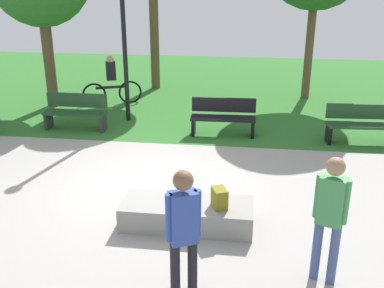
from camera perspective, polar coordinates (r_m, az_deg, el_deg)
name	(u,v)px	position (r m, az deg, el deg)	size (l,w,h in m)	color
ground_plane	(146,186)	(8.69, -5.90, -5.34)	(28.00, 28.00, 0.00)	#9E9993
grass_lawn	(196,85)	(16.26, 0.57, 7.46)	(26.60, 11.73, 0.01)	#2D6B28
concrete_ledge	(187,214)	(7.31, -0.63, -8.88)	(2.11, 0.79, 0.40)	gray
backpack_on_ledge	(219,198)	(7.03, 3.50, -6.87)	(0.28, 0.20, 0.32)	olive
skater_performing_trick	(330,211)	(5.95, 17.15, -8.13)	(0.40, 0.31, 1.77)	#3F5184
skater_watching	(184,228)	(5.32, -1.08, -10.63)	(0.40, 0.32, 1.79)	black
park_bench_center_lawn	(361,123)	(11.37, 20.64, 2.48)	(1.63, 0.57, 0.91)	#1E4223
park_bench_far_left	(76,111)	(11.97, -14.55, 4.08)	(1.60, 0.48, 0.91)	#1E4223
park_bench_far_right	(223,116)	(11.20, 4.00, 3.56)	(1.61, 0.50, 0.91)	black
lamp_post	(123,10)	(11.97, -8.80, 16.47)	(0.28, 0.28, 4.91)	black
cyclist_on_bicycle	(112,84)	(14.02, -10.16, 7.54)	(1.69, 0.78, 1.52)	black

